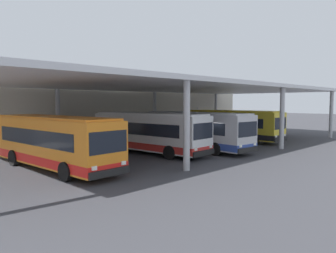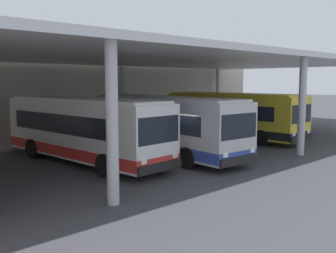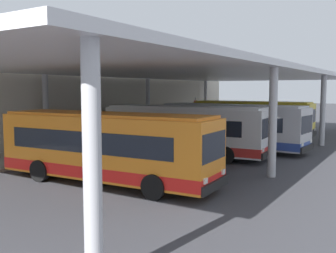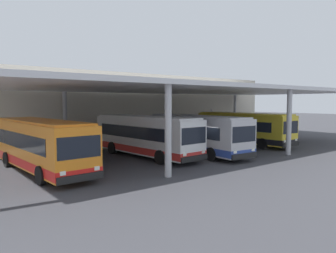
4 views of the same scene
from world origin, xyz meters
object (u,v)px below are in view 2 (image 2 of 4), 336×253
bench_waiting (67,129)px  bus_middle_bay (164,125)px  banner_sign (186,104)px  bus_second_bay (84,129)px  trash_bin (24,133)px  bus_far_bay (232,115)px

bench_waiting → bus_middle_bay: bearing=-85.9°
bus_middle_bay → banner_sign: bearing=38.9°
bus_second_bay → bus_middle_bay: same height
bus_second_bay → trash_bin: 7.91m
bus_far_bay → banner_sign: banner_sign is taller
trash_bin → bus_second_bay: bearing=-91.9°
bus_far_bay → trash_bin: bus_far_bay is taller
bus_far_bay → bench_waiting: (-8.35, 7.94, -0.99)m
bus_far_bay → trash_bin: (-11.48, 7.93, -0.98)m
bus_middle_bay → banner_sign: size_ratio=3.33×
bus_second_bay → banner_sign: banner_sign is taller
bus_far_bay → trash_bin: bearing=145.4°
bus_second_bay → bench_waiting: bus_second_bay is taller
bus_middle_bay → trash_bin: size_ratio=10.88×
bench_waiting → trash_bin: trash_bin is taller
bus_far_bay → banner_sign: size_ratio=3.29×
banner_sign → bus_second_bay: bearing=-154.3°
bench_waiting → trash_bin: bearing=-179.8°
bus_middle_bay → bus_far_bay: bearing=9.8°
banner_sign → trash_bin: bearing=176.5°
bus_middle_bay → bus_far_bay: same height
bus_far_bay → banner_sign: 7.58m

